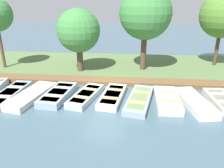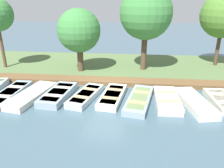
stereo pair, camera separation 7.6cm
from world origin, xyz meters
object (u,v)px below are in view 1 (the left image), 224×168
Objects in this scene: rowboat_2 at (31,95)px; park_tree_right at (223,15)px; rowboat_3 at (58,94)px; rowboat_8 at (194,102)px; park_tree_center at (145,14)px; rowboat_4 at (86,96)px; rowboat_9 at (222,100)px; rowboat_7 at (167,99)px; rowboat_6 at (139,99)px; rowboat_1 at (9,94)px; rowboat_5 at (113,96)px; park_tree_left at (78,31)px.

park_tree_right is (-7.18, 12.08, 3.81)m from rowboat_2.
rowboat_3 is 13.26m from park_tree_right.
rowboat_8 is 0.56× the size of park_tree_center.
rowboat_4 is 7.25m from rowboat_9.
rowboat_7 is 6.78m from park_tree_center.
rowboat_7 is at bearing 103.52° from rowboat_6.
rowboat_2 is 1.47m from rowboat_3.
rowboat_2 is at bearing -59.27° from park_tree_right.
rowboat_1 is 15.63m from park_tree_right.
rowboat_4 is at bearing -78.43° from rowboat_5.
rowboat_7 reaches higher than rowboat_1.
rowboat_5 is 6.78m from park_tree_center.
rowboat_4 is at bearing 16.59° from park_tree_left.
rowboat_6 reaches higher than rowboat_5.
rowboat_8 is at bearing 100.63° from rowboat_4.
park_tree_left is (-4.68, -7.06, 2.85)m from rowboat_8.
park_tree_center is (-5.16, 1.81, 4.01)m from rowboat_5.
rowboat_1 is 6.20m from park_tree_left.
rowboat_5 is 1.08× the size of rowboat_7.
rowboat_6 is at bearing 99.63° from rowboat_4.
rowboat_7 is 0.64× the size of park_tree_left.
rowboat_9 reaches higher than rowboat_5.
rowboat_3 is 3.03m from rowboat_5.
park_tree_right reaches higher than park_tree_left.
park_tree_center reaches higher than park_tree_left.
park_tree_center is (-5.45, 0.35, 4.01)m from rowboat_6.
rowboat_2 is 1.03× the size of rowboat_6.
rowboat_9 is (-0.37, 1.50, -0.02)m from rowboat_8.
park_tree_center is at bearing 161.28° from rowboat_4.
rowboat_3 is 8.19m from park_tree_center.
park_tree_center is at bearing 141.25° from rowboat_2.
rowboat_3 is 0.92× the size of rowboat_8.
park_tree_left reaches higher than rowboat_6.
park_tree_center reaches higher than rowboat_2.
rowboat_1 is 0.98× the size of rowboat_6.
park_tree_right is at bearing 130.84° from rowboat_2.
rowboat_9 is at bearing 104.04° from rowboat_4.
rowboat_1 is at bearing -79.38° from rowboat_6.
rowboat_8 is 1.55m from rowboat_9.
rowboat_9 is (-0.01, 5.78, 0.01)m from rowboat_5.
rowboat_6 is at bearing 91.42° from rowboat_1.
park_tree_left reaches higher than rowboat_2.
park_tree_right reaches higher than rowboat_6.
rowboat_4 is 2.93m from rowboat_6.
park_tree_right is at bearing 119.52° from rowboat_1.
park_tree_left is at bearing 170.13° from rowboat_2.
rowboat_9 is (-0.29, 11.55, 0.01)m from rowboat_1.
rowboat_4 is 0.55× the size of park_tree_right.
rowboat_2 is 1.17× the size of rowboat_5.
rowboat_1 is 5.78m from rowboat_5.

